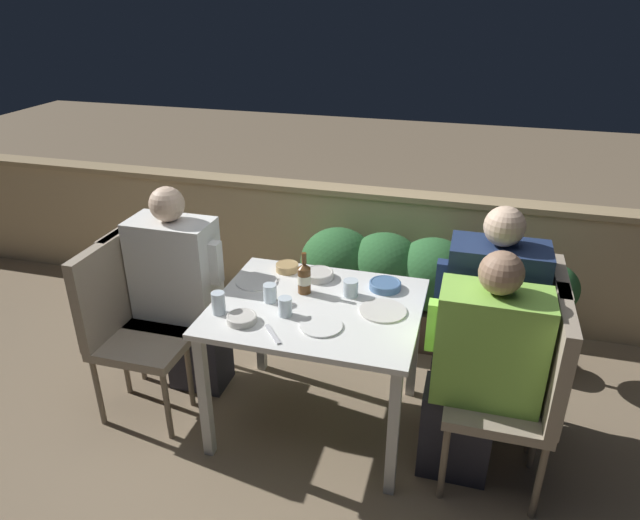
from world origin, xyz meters
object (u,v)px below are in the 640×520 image
(person_white_polo, at_px, (183,292))
(chair_right_far, at_px, (525,344))
(potted_plant, at_px, (547,308))
(person_green_blouse, at_px, (478,371))
(chair_right_near, at_px, (527,382))
(chair_left_near, at_px, (125,316))
(person_navy_jumper, at_px, (482,327))
(chair_left_far, at_px, (150,292))
(beer_bottle, at_px, (304,278))

(person_white_polo, bearing_deg, chair_right_far, 0.82)
(potted_plant, bearing_deg, person_green_blouse, -111.96)
(person_white_polo, bearing_deg, chair_right_near, -8.74)
(person_green_blouse, height_order, potted_plant, person_green_blouse)
(chair_left_near, bearing_deg, chair_right_far, 8.28)
(person_navy_jumper, bearing_deg, chair_left_far, -179.18)
(chair_right_near, bearing_deg, potted_plant, 79.83)
(chair_right_near, relative_size, potted_plant, 1.35)
(chair_left_far, relative_size, chair_right_far, 1.00)
(person_green_blouse, bearing_deg, person_navy_jumper, 88.55)
(person_white_polo, height_order, person_navy_jumper, person_navy_jumper)
(beer_bottle, height_order, potted_plant, beer_bottle)
(chair_left_far, xyz_separation_m, chair_right_near, (2.08, -0.29, 0.00))
(person_navy_jumper, distance_m, potted_plant, 0.79)
(chair_left_near, xyz_separation_m, person_green_blouse, (1.85, -0.01, 0.02))
(chair_right_near, xyz_separation_m, potted_plant, (0.17, 0.97, -0.14))
(person_white_polo, height_order, potted_plant, person_white_polo)
(chair_left_near, bearing_deg, potted_plant, 23.25)
(chair_left_near, height_order, person_white_polo, person_white_polo)
(chair_left_near, bearing_deg, person_green_blouse, -0.36)
(person_white_polo, distance_m, chair_right_near, 1.88)
(chair_left_far, height_order, person_green_blouse, person_green_blouse)
(beer_bottle, bearing_deg, chair_left_far, 177.56)
(chair_right_far, bearing_deg, person_white_polo, -179.18)
(person_white_polo, distance_m, potted_plant, 2.16)
(person_white_polo, distance_m, beer_bottle, 0.77)
(chair_right_far, xyz_separation_m, potted_plant, (0.17, 0.66, -0.14))
(person_white_polo, bearing_deg, chair_left_far, -180.00)
(person_green_blouse, distance_m, person_navy_jumper, 0.32)
(person_white_polo, distance_m, person_navy_jumper, 1.65)
(chair_right_far, bearing_deg, chair_right_near, -90.89)
(person_white_polo, bearing_deg, chair_left_near, -126.57)
(chair_left_near, height_order, chair_right_far, same)
(person_white_polo, xyz_separation_m, person_green_blouse, (1.64, -0.29, -0.02))
(beer_bottle, bearing_deg, person_navy_jumper, 4.22)
(potted_plant, bearing_deg, chair_left_far, -163.03)
(person_white_polo, bearing_deg, person_navy_jumper, 0.92)
(chair_left_far, bearing_deg, chair_right_far, 0.73)
(chair_left_near, xyz_separation_m, chair_left_far, (-0.01, 0.27, 0.00))
(chair_right_near, relative_size, person_navy_jumper, 0.76)
(person_navy_jumper, bearing_deg, chair_right_near, -56.11)
(chair_left_near, height_order, person_green_blouse, person_green_blouse)
(chair_right_near, distance_m, beer_bottle, 1.18)
(person_white_polo, height_order, chair_right_near, person_white_polo)
(person_green_blouse, xyz_separation_m, potted_plant, (0.39, 0.97, -0.15))
(chair_left_far, bearing_deg, chair_left_near, -87.28)
(chair_right_far, distance_m, beer_bottle, 1.16)
(chair_right_far, bearing_deg, person_green_blouse, -125.48)
(person_green_blouse, relative_size, person_navy_jumper, 0.93)
(chair_right_far, relative_size, person_navy_jumper, 0.76)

